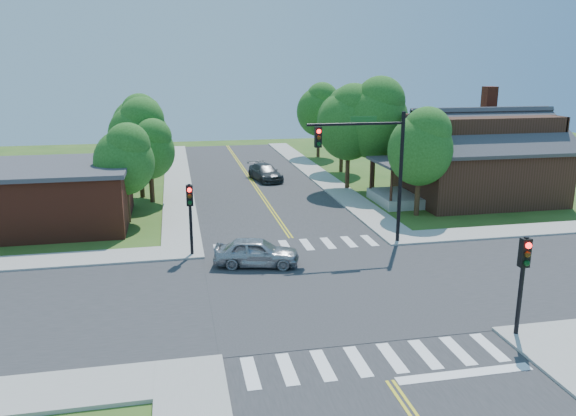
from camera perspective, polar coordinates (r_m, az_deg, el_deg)
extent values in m
plane|color=#31581B|center=(24.94, 3.89, -8.27)|extent=(100.00, 100.00, 0.00)
cube|color=#2D2D30|center=(24.93, 3.89, -8.23)|extent=(10.00, 90.00, 0.04)
cube|color=#2D2D30|center=(24.93, 3.89, -8.22)|extent=(90.00, 10.00, 0.04)
cube|color=#2D2D30|center=(24.94, 3.89, -8.27)|extent=(10.20, 10.20, 0.06)
cube|color=#9E9B93|center=(49.66, 3.08, 3.38)|extent=(2.20, 40.00, 0.14)
cube|color=#9E9B93|center=(48.11, -11.15, 2.76)|extent=(2.20, 40.00, 0.14)
cube|color=white|center=(29.99, -7.06, -4.26)|extent=(0.45, 2.00, 0.01)
cube|color=white|center=(30.10, -4.78, -4.13)|extent=(0.45, 2.00, 0.01)
cube|color=white|center=(30.25, -2.52, -4.00)|extent=(0.45, 2.00, 0.01)
cube|color=white|center=(30.45, -0.28, -3.86)|extent=(0.45, 2.00, 0.01)
cube|color=white|center=(30.69, 1.92, -3.72)|extent=(0.45, 2.00, 0.01)
cube|color=white|center=(30.98, 4.08, -3.57)|extent=(0.45, 2.00, 0.01)
cube|color=white|center=(31.31, 6.20, -3.42)|extent=(0.45, 2.00, 0.01)
cube|color=white|center=(31.69, 8.27, -3.27)|extent=(0.45, 2.00, 0.01)
cube|color=white|center=(18.72, -3.84, -16.37)|extent=(0.45, 2.00, 0.01)
cube|color=white|center=(18.89, -0.09, -16.03)|extent=(0.45, 2.00, 0.01)
cube|color=white|center=(19.13, 3.58, -15.64)|extent=(0.45, 2.00, 0.01)
cube|color=white|center=(19.44, 7.12, -15.20)|extent=(0.45, 2.00, 0.01)
cube|color=white|center=(19.82, 10.52, -14.72)|extent=(0.45, 2.00, 0.01)
cube|color=white|center=(20.26, 13.77, -14.21)|extent=(0.45, 2.00, 0.01)
cube|color=white|center=(20.77, 16.86, -13.69)|extent=(0.45, 2.00, 0.01)
cube|color=white|center=(21.33, 19.78, -13.16)|extent=(0.45, 2.00, 0.01)
cube|color=yellow|center=(49.71, -4.23, 3.34)|extent=(0.10, 37.50, 0.01)
cube|color=yellow|center=(49.74, -4.01, 3.35)|extent=(0.10, 37.50, 0.01)
cube|color=white|center=(19.51, 17.50, -15.85)|extent=(4.60, 0.45, 0.09)
cylinder|color=black|center=(30.76, 11.35, 2.90)|extent=(0.20, 0.20, 7.20)
cylinder|color=black|center=(29.39, 6.91, 8.47)|extent=(5.20, 0.14, 0.14)
cube|color=#19591E|center=(29.45, 7.70, 8.94)|extent=(1.40, 0.04, 0.30)
cube|color=black|center=(28.90, 3.07, 7.20)|extent=(0.34, 0.28, 1.05)
sphere|color=#FF0C0C|center=(28.70, 3.17, 7.78)|extent=(0.22, 0.22, 0.22)
sphere|color=#3F2605|center=(28.74, 3.16, 7.15)|extent=(0.22, 0.22, 0.22)
sphere|color=#05330F|center=(28.78, 3.15, 6.52)|extent=(0.22, 0.22, 0.22)
cylinder|color=black|center=(21.76, 22.57, -7.51)|extent=(0.16, 0.16, 3.80)
cube|color=black|center=(21.32, 22.92, -4.20)|extent=(0.34, 0.28, 1.05)
sphere|color=#FF0C0C|center=(21.10, 23.26, -3.52)|extent=(0.22, 0.22, 0.22)
sphere|color=#3F2605|center=(21.19, 23.17, -4.35)|extent=(0.22, 0.22, 0.22)
sphere|color=#05330F|center=(21.29, 23.08, -5.16)|extent=(0.22, 0.22, 0.22)
cylinder|color=black|center=(28.81, -9.86, -1.30)|extent=(0.16, 0.16, 3.80)
cube|color=black|center=(28.48, -9.97, 1.27)|extent=(0.34, 0.28, 1.05)
sphere|color=#FF0C0C|center=(28.25, -9.99, 1.81)|extent=(0.22, 0.22, 0.22)
sphere|color=#3F2605|center=(28.32, -9.96, 1.18)|extent=(0.22, 0.22, 0.22)
sphere|color=#05330F|center=(28.39, -9.93, 0.55)|extent=(0.22, 0.22, 0.22)
cube|color=#321C11|center=(42.87, 18.72, 3.47)|extent=(10.00, 8.00, 4.00)
cube|color=#9E9B93|center=(40.45, 10.78, 0.97)|extent=(2.60, 4.50, 0.70)
cylinder|color=#321C11|center=(37.96, 10.45, 2.04)|extent=(0.18, 0.18, 2.50)
cylinder|color=#321C11|center=(41.61, 8.42, 3.21)|extent=(0.18, 0.18, 2.50)
cube|color=#38383D|center=(39.93, 10.95, 4.60)|extent=(2.80, 4.80, 0.18)
cube|color=maroon|center=(46.87, 19.41, 6.23)|extent=(0.90, 0.90, 7.11)
cube|color=maroon|center=(37.08, -23.65, 0.99)|extent=(10.00, 8.00, 3.50)
cube|color=#38383D|center=(36.73, -23.94, 3.79)|extent=(10.40, 8.40, 0.25)
cylinder|color=#382314|center=(37.31, 13.00, 1.24)|extent=(0.34, 0.34, 2.63)
ellipsoid|color=#1F4E17|center=(36.76, 13.27, 5.75)|extent=(4.15, 3.94, 4.56)
sphere|color=#1F4E17|center=(36.55, 13.94, 7.63)|extent=(3.04, 3.04, 3.04)
cylinder|color=#382314|center=(44.04, 8.60, 3.87)|extent=(0.34, 0.34, 3.26)
ellipsoid|color=#1F4E17|center=(43.52, 8.79, 8.65)|extent=(5.15, 4.89, 5.67)
sphere|color=#1F4E17|center=(43.31, 9.34, 10.65)|extent=(3.78, 3.78, 3.78)
cylinder|color=#382314|center=(51.46, 5.43, 5.26)|extent=(0.34, 0.34, 2.85)
ellipsoid|color=#1F4E17|center=(51.04, 5.52, 8.84)|extent=(4.50, 4.28, 4.95)
sphere|color=#1F4E17|center=(50.83, 5.95, 10.33)|extent=(3.30, 3.30, 3.30)
cylinder|color=#382314|center=(59.56, 3.09, 6.59)|extent=(0.34, 0.34, 2.90)
ellipsoid|color=#1F4E17|center=(59.20, 3.13, 9.73)|extent=(4.57, 4.34, 5.03)
sphere|color=#1F4E17|center=(58.98, 3.49, 11.04)|extent=(3.35, 3.35, 3.35)
cylinder|color=#382314|center=(36.23, -16.02, 0.39)|extent=(0.34, 0.34, 2.31)
ellipsoid|color=#1F4E17|center=(35.71, -16.31, 4.47)|extent=(3.65, 3.47, 4.02)
sphere|color=#1F4E17|center=(35.32, -15.97, 6.20)|extent=(2.68, 2.68, 2.68)
cylinder|color=#382314|center=(42.69, -14.66, 2.86)|extent=(0.34, 0.34, 2.74)
ellipsoid|color=#1F4E17|center=(42.20, -14.93, 6.99)|extent=(4.32, 4.11, 4.76)
sphere|color=#1F4E17|center=(41.85, -14.64, 8.74)|extent=(3.17, 3.17, 3.17)
cylinder|color=#382314|center=(50.46, -14.84, 4.56)|extent=(0.34, 0.34, 2.68)
ellipsoid|color=#1F4E17|center=(50.05, -15.07, 7.98)|extent=(4.23, 4.02, 4.66)
sphere|color=#1F4E17|center=(49.72, -14.83, 9.43)|extent=(3.10, 3.10, 3.10)
cylinder|color=#382314|center=(59.40, -14.20, 5.88)|extent=(0.34, 0.34, 2.36)
ellipsoid|color=#1F4E17|center=(59.08, -14.37, 8.44)|extent=(3.73, 3.54, 4.10)
sphere|color=#1F4E17|center=(58.77, -14.15, 9.53)|extent=(2.73, 2.73, 2.73)
cylinder|color=#382314|center=(44.15, 6.06, 3.84)|extent=(0.34, 0.34, 3.06)
ellipsoid|color=#1F4E17|center=(43.65, 6.18, 8.32)|extent=(4.83, 4.59, 5.31)
sphere|color=#1F4E17|center=(43.42, 6.70, 10.19)|extent=(3.54, 3.54, 3.54)
cylinder|color=#382314|center=(41.10, -13.67, 2.12)|extent=(0.34, 0.34, 2.22)
ellipsoid|color=#1F4E17|center=(40.66, -13.88, 5.58)|extent=(3.51, 3.34, 3.86)
sphere|color=#1F4E17|center=(40.30, -13.55, 7.04)|extent=(2.58, 2.58, 2.58)
imported|color=#A9ACB0|center=(27.40, -3.22, -4.55)|extent=(3.55, 4.88, 1.41)
imported|color=#34383A|center=(47.39, -2.32, 3.58)|extent=(3.75, 5.35, 1.33)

